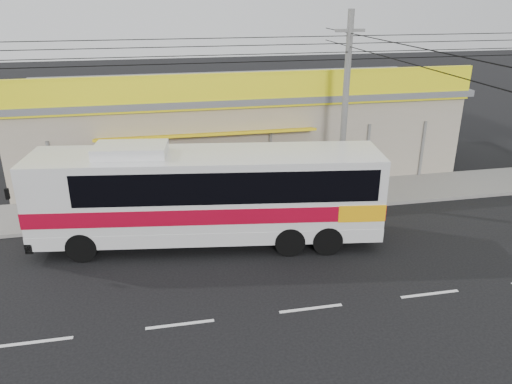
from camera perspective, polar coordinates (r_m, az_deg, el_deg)
The scene contains 8 objects.
ground at distance 17.87m, azimuth 3.89°, elevation -8.61°, with size 120.00×120.00×0.00m, color black.
sidewalk at distance 23.05m, azimuth 0.03°, elevation -0.99°, with size 30.00×3.20×0.15m, color gray.
lane_markings at distance 15.86m, azimuth 6.29°, elevation -13.11°, with size 50.00×0.12×0.01m, color silver, non-canonical shape.
storefront_building at distance 27.52m, azimuth -2.29°, elevation 7.74°, with size 22.60×9.20×5.70m.
coach_bus at distance 18.73m, azimuth -4.99°, elevation 0.12°, with size 13.16×4.50×3.98m.
motorbike_red at distance 23.39m, azimuth -15.80°, elevation 0.19°, with size 0.76×2.17×1.14m, color maroon.
motorbike_dark at distance 22.28m, azimuth -17.23°, elevation -1.27°, with size 0.47×1.67×1.01m, color black.
utility_pole at distance 21.83m, azimuth 10.59°, elevation 16.03°, with size 34.00×14.00×8.42m.
Camera 1 is at (-4.20, -14.79, 9.10)m, focal length 35.00 mm.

